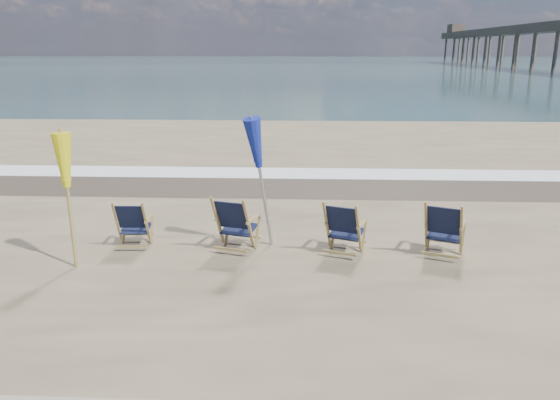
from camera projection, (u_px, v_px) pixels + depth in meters
The scene contains 9 objects.
ocean at pixel (304, 63), 130.69m from camera, with size 400.00×400.00×0.00m, color #314F52.
surf_foam at pixel (290, 173), 15.49m from camera, with size 200.00×1.40×0.01m, color silver.
wet_sand_strip at pixel (288, 186), 14.05m from camera, with size 200.00×2.60×0.00m, color #42362A.
beach_chair_0 at pixel (146, 225), 9.50m from camera, with size 0.58×0.65×0.91m, color black, non-canonical shape.
beach_chair_1 at pixel (249, 226), 9.22m from camera, with size 0.66×0.74×1.03m, color black, non-canonical shape.
beach_chair_2 at pixel (358, 231), 9.05m from camera, with size 0.63×0.71×0.99m, color black, non-canonical shape.
beach_chair_3 at pixel (461, 232), 8.94m from camera, with size 0.65×0.73×1.02m, color black, non-canonical shape.
umbrella_yellow at pixel (65, 168), 8.44m from camera, with size 0.30×0.30×2.15m.
umbrella_blue at pixel (262, 147), 9.20m from camera, with size 0.30×0.30×2.35m.
Camera 1 is at (0.41, -6.83, 3.41)m, focal length 35.00 mm.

